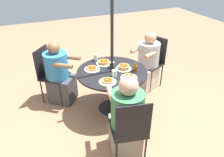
% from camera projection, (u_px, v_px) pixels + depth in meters
% --- Properties ---
extents(ground_plane, '(12.00, 12.00, 0.00)m').
position_uv_depth(ground_plane, '(112.00, 108.00, 3.79)').
color(ground_plane, '#9E7051').
extents(patio_table, '(1.12, 1.12, 0.72)m').
position_uv_depth(patio_table, '(112.00, 77.00, 3.48)').
color(patio_table, black).
rests_on(patio_table, ground).
extents(umbrella_pole, '(0.05, 0.05, 2.24)m').
position_uv_depth(umbrella_pole, '(112.00, 47.00, 3.22)').
color(umbrella_pole, black).
rests_on(umbrella_pole, ground).
extents(patio_chair_north, '(0.60, 0.60, 0.97)m').
position_uv_depth(patio_chair_north, '(49.00, 71.00, 3.76)').
color(patio_chair_north, black).
rests_on(patio_chair_north, ground).
extents(diner_north, '(0.63, 0.65, 1.11)m').
position_uv_depth(diner_north, '(59.00, 76.00, 3.75)').
color(diner_north, '#3D3D42').
rests_on(diner_north, ground).
extents(patio_chair_east, '(0.50, 0.50, 0.97)m').
position_uv_depth(patio_chair_east, '(130.00, 128.00, 2.55)').
color(patio_chair_east, black).
rests_on(patio_chair_east, ground).
extents(diner_east, '(0.59, 0.48, 1.17)m').
position_uv_depth(diner_east, '(126.00, 120.00, 2.72)').
color(diner_east, gray).
rests_on(diner_east, ground).
extents(patio_chair_south, '(0.55, 0.55, 0.97)m').
position_uv_depth(patio_chair_south, '(153.00, 59.00, 4.20)').
color(patio_chair_south, black).
rests_on(patio_chair_south, ground).
extents(diner_south, '(0.53, 0.58, 1.13)m').
position_uv_depth(diner_south, '(147.00, 64.00, 4.11)').
color(diner_south, beige).
rests_on(diner_south, ground).
extents(pancake_plate_a, '(0.25, 0.25, 0.08)m').
position_uv_depth(pancake_plate_a, '(124.00, 68.00, 3.46)').
color(pancake_plate_a, silver).
rests_on(pancake_plate_a, patio_table).
extents(pancake_plate_b, '(0.25, 0.25, 0.05)m').
position_uv_depth(pancake_plate_b, '(92.00, 69.00, 3.45)').
color(pancake_plate_b, silver).
rests_on(pancake_plate_b, patio_table).
extents(pancake_plate_c, '(0.25, 0.25, 0.07)m').
position_uv_depth(pancake_plate_c, '(104.00, 63.00, 3.63)').
color(pancake_plate_c, silver).
rests_on(pancake_plate_c, patio_table).
extents(pancake_plate_d, '(0.25, 0.25, 0.05)m').
position_uv_depth(pancake_plate_d, '(108.00, 81.00, 3.12)').
color(pancake_plate_d, silver).
rests_on(pancake_plate_d, patio_table).
extents(pancake_plate_e, '(0.25, 0.25, 0.05)m').
position_uv_depth(pancake_plate_e, '(129.00, 77.00, 3.21)').
color(pancake_plate_e, silver).
rests_on(pancake_plate_e, patio_table).
extents(syrup_bottle, '(0.09, 0.07, 0.13)m').
position_uv_depth(syrup_bottle, '(135.00, 68.00, 3.40)').
color(syrup_bottle, brown).
rests_on(syrup_bottle, patio_table).
extents(coffee_cup, '(0.08, 0.08, 0.10)m').
position_uv_depth(coffee_cup, '(112.00, 65.00, 3.49)').
color(coffee_cup, '#33513D').
rests_on(coffee_cup, patio_table).
extents(drinking_glass_a, '(0.07, 0.07, 0.11)m').
position_uv_depth(drinking_glass_a, '(96.00, 58.00, 3.72)').
color(drinking_glass_a, silver).
rests_on(drinking_glass_a, patio_table).
extents(drinking_glass_b, '(0.07, 0.07, 0.11)m').
position_uv_depth(drinking_glass_b, '(114.00, 73.00, 3.24)').
color(drinking_glass_b, silver).
rests_on(drinking_glass_b, patio_table).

